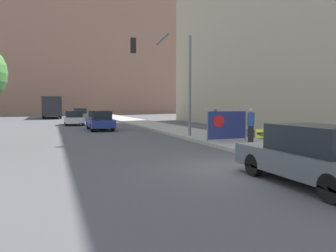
# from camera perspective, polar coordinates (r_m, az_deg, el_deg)

# --- Properties ---
(ground_plane) EXTENTS (160.00, 160.00, 0.00)m
(ground_plane) POSITION_cam_1_polar(r_m,az_deg,el_deg) (10.72, 13.97, -7.41)
(ground_plane) COLOR #4F4F51
(sidewalk_curb) EXTENTS (3.42, 90.00, 0.17)m
(sidewalk_curb) POSITION_cam_1_polar(r_m,az_deg,el_deg) (25.46, 1.16, -0.64)
(sidewalk_curb) COLOR #A8A399
(sidewalk_curb) RESTS_ON ground_plane
(building_backdrop_far) EXTENTS (52.00, 12.00, 31.44)m
(building_backdrop_far) POSITION_cam_1_polar(r_m,az_deg,el_deg) (76.35, -16.77, 13.96)
(building_backdrop_far) COLOR #936B56
(building_backdrop_far) RESTS_ON ground_plane
(building_backdrop_right) EXTENTS (10.00, 32.00, 20.55)m
(building_backdrop_right) POSITION_cam_1_polar(r_m,az_deg,el_deg) (32.34, 21.18, 18.27)
(building_backdrop_right) COLOR tan
(building_backdrop_right) RESTS_ON ground_plane
(seated_protester) EXTENTS (0.93, 0.77, 1.17)m
(seated_protester) POSITION_cam_1_polar(r_m,az_deg,el_deg) (12.87, 17.58, -2.07)
(seated_protester) COLOR #474C56
(seated_protester) RESTS_ON sidewalk_curb
(jogger_on_sidewalk) EXTENTS (0.34, 0.34, 1.71)m
(jogger_on_sidewalk) POSITION_cam_1_polar(r_m,az_deg,el_deg) (16.54, 14.23, 0.15)
(jogger_on_sidewalk) COLOR black
(jogger_on_sidewalk) RESTS_ON sidewalk_curb
(pedestrian_behind) EXTENTS (0.34, 0.34, 1.72)m
(pedestrian_behind) POSITION_cam_1_polar(r_m,az_deg,el_deg) (18.92, 8.27, 0.69)
(pedestrian_behind) COLOR #424247
(pedestrian_behind) RESTS_ON sidewalk_curb
(protest_banner) EXTENTS (2.29, 0.06, 1.53)m
(protest_banner) POSITION_cam_1_polar(r_m,az_deg,el_deg) (17.12, 10.20, 0.14)
(protest_banner) COLOR slate
(protest_banner) RESTS_ON sidewalk_curb
(traffic_light_pole) EXTENTS (3.60, 3.36, 5.95)m
(traffic_light_pole) POSITION_cam_1_polar(r_m,az_deg,el_deg) (19.46, 0.26, 10.16)
(traffic_light_pole) COLOR slate
(traffic_light_pole) RESTS_ON sidewalk_curb
(parked_car_curbside) EXTENTS (1.71, 4.51, 1.54)m
(parked_car_curbside) POSITION_cam_1_polar(r_m,az_deg,el_deg) (9.08, 23.91, -4.78)
(parked_car_curbside) COLOR #565B60
(parked_car_curbside) RESTS_ON ground_plane
(car_on_road_nearest) EXTENTS (1.78, 4.67, 1.54)m
(car_on_road_nearest) POSITION_cam_1_polar(r_m,az_deg,el_deg) (26.76, -11.78, 0.94)
(car_on_road_nearest) COLOR navy
(car_on_road_nearest) RESTS_ON ground_plane
(car_on_road_midblock) EXTENTS (1.78, 4.54, 1.41)m
(car_on_road_midblock) POSITION_cam_1_polar(r_m,az_deg,el_deg) (33.94, -16.08, 1.37)
(car_on_road_midblock) COLOR silver
(car_on_road_midblock) RESTS_ON ground_plane
(car_on_road_distant) EXTENTS (1.74, 4.21, 1.54)m
(car_on_road_distant) POSITION_cam_1_polar(r_m,az_deg,el_deg) (43.78, -15.08, 1.98)
(car_on_road_distant) COLOR #565B60
(car_on_road_distant) RESTS_ON ground_plane
(city_bus_on_road) EXTENTS (2.59, 11.23, 3.13)m
(city_bus_on_road) POSITION_cam_1_polar(r_m,az_deg,el_deg) (52.54, -19.58, 3.31)
(city_bus_on_road) COLOR #232328
(city_bus_on_road) RESTS_ON ground_plane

